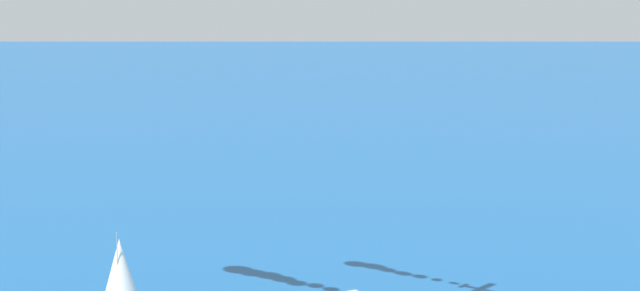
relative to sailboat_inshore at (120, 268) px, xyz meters
name	(u,v)px	position (x,y,z in m)	size (l,w,h in m)	color
sailboat_inshore	(120,268)	(0.00, 0.00, 0.00)	(7.24, 8.21, 11.08)	gold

